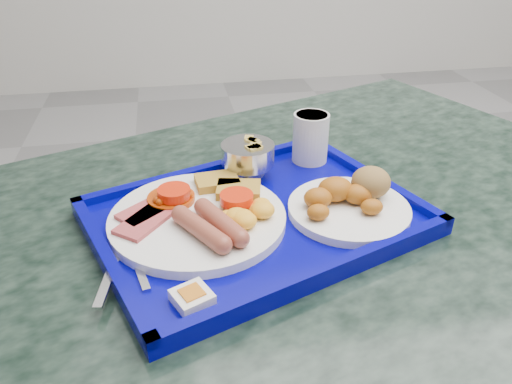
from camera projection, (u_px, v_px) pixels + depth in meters
table at (281, 329)px, 0.86m from camera, size 1.57×1.32×0.84m
tray at (256, 218)px, 0.76m from camera, size 0.56×0.48×0.03m
main_plate at (204, 214)px, 0.73m from camera, size 0.26×0.26×0.04m
bread_plate at (351, 200)px, 0.76m from camera, size 0.18×0.18×0.06m
fruit_bowl at (248, 155)px, 0.84m from camera, size 0.09×0.09×0.06m
juice_cup at (311, 136)px, 0.89m from camera, size 0.06×0.06×0.09m
spoon at (147, 232)px, 0.71m from camera, size 0.06×0.17×0.01m
knife at (114, 264)px, 0.65m from camera, size 0.04×0.16×0.00m
jam_packet at (192, 297)px, 0.58m from camera, size 0.06×0.06×0.02m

